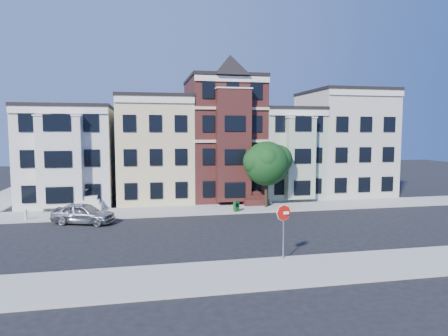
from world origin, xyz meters
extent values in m
plane|color=black|center=(0.00, 0.00, 0.00)|extent=(120.00, 120.00, 0.00)
cube|color=#9E9B93|center=(0.00, 8.00, 0.07)|extent=(60.00, 4.00, 0.15)
cube|color=#9E9B93|center=(0.00, -8.00, 0.07)|extent=(60.00, 4.00, 0.15)
cube|color=silver|center=(-15.00, 14.50, 4.50)|extent=(8.00, 9.00, 9.00)
cube|color=beige|center=(-7.00, 14.50, 5.00)|extent=(7.00, 9.00, 10.00)
cube|color=#3C1916|center=(0.00, 14.50, 6.00)|extent=(7.00, 9.00, 12.00)
cube|color=#A6B799|center=(6.50, 14.50, 4.50)|extent=(6.00, 9.00, 9.00)
cube|color=beige|center=(13.50, 14.50, 5.50)|extent=(8.00, 9.00, 11.00)
imported|color=#9FA2A6|center=(-12.57, 4.90, 0.79)|extent=(4.99, 3.32, 1.58)
cube|color=#0E5319|center=(-0.47, 6.37, 0.59)|extent=(0.50, 0.48, 0.88)
cylinder|color=beige|center=(-17.00, 6.54, 0.47)|extent=(0.28, 0.28, 0.64)
camera|label=1|loc=(-8.11, -25.97, 6.88)|focal=32.00mm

